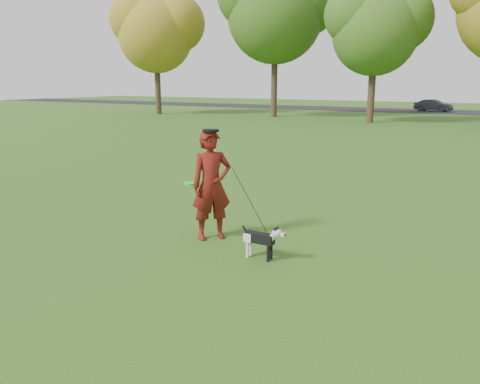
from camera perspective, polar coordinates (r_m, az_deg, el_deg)
The scene contains 7 objects.
ground at distance 8.65m, azimuth -1.47°, elevation -5.62°, with size 120.00×120.00×0.00m, color #285116.
road at distance 47.27m, azimuth 24.73°, elevation 8.84°, with size 120.00×7.00×0.02m, color black.
man at distance 8.39m, azimuth -3.49°, elevation 0.81°, with size 0.72×0.48×1.99m, color #52100B.
dog at distance 7.55m, azimuth 2.78°, elevation -5.59°, with size 0.78×0.16×0.60m.
car_mid at distance 47.45m, azimuth 22.50°, elevation 9.73°, with size 1.15×3.29×1.08m, color black.
man_held_items at distance 7.73m, azimuth 1.12°, elevation -0.98°, with size 1.88×0.62×1.59m.
tree_row at distance 33.85m, azimuth 21.08°, elevation 20.39°, with size 51.74×8.86×12.01m.
Camera 1 is at (4.23, -7.00, 2.83)m, focal length 35.00 mm.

